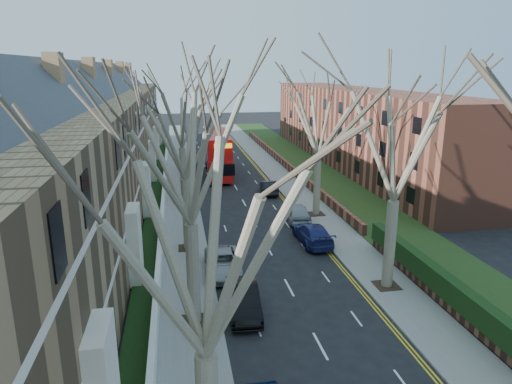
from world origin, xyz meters
TOP-DOWN VIEW (x-y plane):
  - pavement_left at (-6.00, 39.00)m, footprint 3.00×102.00m
  - pavement_right at (6.00, 39.00)m, footprint 3.00×102.00m
  - terrace_left at (-13.65, 31.00)m, footprint 9.70×78.00m
  - flats_right at (17.46, 43.00)m, footprint 13.97×54.00m
  - wall_hedge_right at (7.70, 2.00)m, footprint 0.70×24.00m
  - front_wall_left at (-7.65, 31.00)m, footprint 0.30×78.00m
  - grass_verge_right at (10.50, 39.00)m, footprint 6.00×102.00m
  - tree_left_near at (-5.70, -4.00)m, footprint 9.80×9.80m
  - tree_left_mid at (-5.70, 6.00)m, footprint 10.50×10.50m
  - tree_left_far at (-5.70, 16.00)m, footprint 10.15×10.15m
  - tree_left_dist at (-5.70, 28.00)m, footprint 10.50×10.50m
  - tree_right_mid at (5.70, 8.00)m, footprint 10.50×10.50m
  - tree_right_far at (5.70, 22.00)m, footprint 10.15×10.15m
  - double_decker_bus at (-1.26, 39.42)m, footprint 3.45×12.12m
  - car_left_mid at (-3.10, 6.64)m, footprint 1.81×4.66m
  - car_left_far at (-3.66, 11.77)m, footprint 2.51×5.02m
  - car_right_near at (3.46, 15.67)m, footprint 2.15×5.14m
  - car_right_mid at (3.57, 20.80)m, footprint 2.09×4.73m
  - car_right_far at (3.06, 29.84)m, footprint 1.70×4.28m

SIDE VIEW (x-z plane):
  - pavement_left at x=-6.00m, z-range 0.00..0.12m
  - pavement_right at x=6.00m, z-range 0.00..0.12m
  - grass_verge_right at x=10.50m, z-range 0.12..0.18m
  - front_wall_left at x=-7.65m, z-range 0.12..1.12m
  - car_left_far at x=-3.66m, z-range 0.00..1.36m
  - car_right_far at x=3.06m, z-range 0.00..1.39m
  - car_right_near at x=3.46m, z-range 0.00..1.48m
  - car_left_mid at x=-3.10m, z-range 0.00..1.51m
  - car_right_mid at x=3.57m, z-range 0.00..1.58m
  - wall_hedge_right at x=7.70m, z-range 0.22..2.02m
  - double_decker_bus at x=-1.26m, z-range -0.03..4.95m
  - flats_right at x=17.46m, z-range -0.02..9.98m
  - terrace_left at x=-13.65m, z-range -1.27..12.33m
  - tree_left_near at x=-5.70m, z-range 2.06..15.79m
  - tree_left_far at x=-5.70m, z-range 2.13..16.35m
  - tree_right_far at x=5.70m, z-range 2.13..16.35m
  - tree_left_mid at x=-5.70m, z-range 2.20..16.91m
  - tree_right_mid at x=5.70m, z-range 2.20..16.91m
  - tree_left_dist at x=-5.70m, z-range 2.20..16.91m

